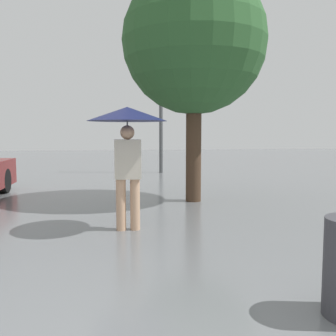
{
  "coord_description": "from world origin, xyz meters",
  "views": [
    {
      "loc": [
        -0.0,
        -1.42,
        1.4
      ],
      "look_at": [
        0.79,
        3.91,
        0.89
      ],
      "focal_mm": 40.0,
      "sensor_mm": 36.0,
      "label": 1
    }
  ],
  "objects": [
    {
      "name": "pedestrian",
      "position": [
        0.21,
        3.91,
        1.46
      ],
      "size": [
        1.13,
        1.13,
        1.76
      ],
      "color": "tan",
      "rests_on": "ground_plane"
    },
    {
      "name": "tree",
      "position": [
        1.64,
        6.04,
        3.18
      ],
      "size": [
        2.87,
        2.87,
        4.64
      ],
      "color": "#473323",
      "rests_on": "ground_plane"
    },
    {
      "name": "street_lamp",
      "position": [
        1.7,
        11.64,
        2.77
      ],
      "size": [
        0.24,
        0.24,
        5.01
      ],
      "color": "#515456",
      "rests_on": "ground_plane"
    }
  ]
}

